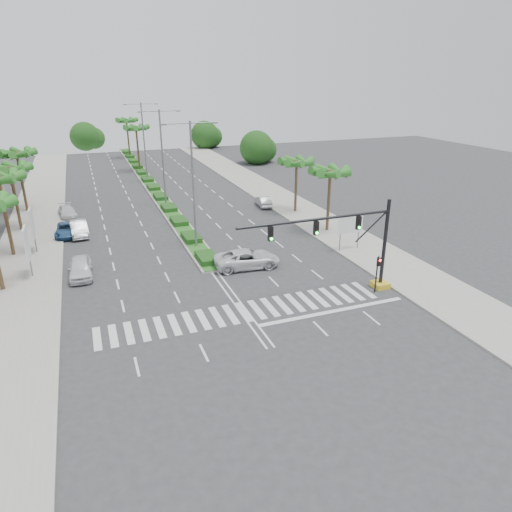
{
  "coord_description": "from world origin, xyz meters",
  "views": [
    {
      "loc": [
        -9.45,
        -27.2,
        15.69
      ],
      "look_at": [
        1.98,
        2.77,
        3.0
      ],
      "focal_mm": 32.0,
      "sensor_mm": 36.0,
      "label": 1
    }
  ],
  "objects": [
    {
      "name": "signal_gantry",
      "position": [
        9.27,
        -0.0,
        3.46
      ],
      "size": [
        12.6,
        1.2,
        7.2
      ],
      "color": "gold",
      "rests_on": "ground"
    },
    {
      "name": "palm_median_b",
      "position": [
        0.0,
        70.0,
        7.17
      ],
      "size": [
        4.57,
        4.68,
        8.05
      ],
      "color": "brown",
      "rests_on": "ground"
    },
    {
      "name": "footpath_right",
      "position": [
        15.2,
        20.0,
        0.07
      ],
      "size": [
        6.0,
        120.0,
        0.15
      ],
      "primitive_type": "cube",
      "color": "gray",
      "rests_on": "ground"
    },
    {
      "name": "car_parked_b",
      "position": [
        -10.61,
        22.06,
        0.78
      ],
      "size": [
        1.94,
        4.82,
        1.56
      ],
      "primitive_type": "imported",
      "rotation": [
        0.0,
        0.0,
        0.06
      ],
      "color": "silver",
      "rests_on": "ground"
    },
    {
      "name": "ground",
      "position": [
        0.0,
        0.0,
        0.0
      ],
      "size": [
        160.0,
        160.0,
        0.0
      ],
      "primitive_type": "plane",
      "color": "#333335",
      "rests_on": "ground"
    },
    {
      "name": "palm_right_near",
      "position": [
        14.5,
        14.0,
        6.2
      ],
      "size": [
        4.57,
        4.68,
        7.05
      ],
      "color": "brown",
      "rests_on": "ground"
    },
    {
      "name": "billboard_far",
      "position": [
        -14.5,
        18.0,
        2.96
      ],
      "size": [
        0.18,
        2.1,
        4.35
      ],
      "color": "slate",
      "rests_on": "ground"
    },
    {
      "name": "median",
      "position": [
        0.0,
        45.0,
        0.1
      ],
      "size": [
        2.2,
        75.0,
        0.2
      ],
      "primitive_type": "cube",
      "color": "gray",
      "rests_on": "ground"
    },
    {
      "name": "car_crossing",
      "position": [
        3.0,
        7.63,
        0.8
      ],
      "size": [
        5.95,
        3.11,
        1.6
      ],
      "primitive_type": "imported",
      "rotation": [
        0.0,
        0.0,
        1.49
      ],
      "color": "silver",
      "rests_on": "ground"
    },
    {
      "name": "palm_median_a",
      "position": [
        0.0,
        55.0,
        7.17
      ],
      "size": [
        4.57,
        4.68,
        8.05
      ],
      "color": "brown",
      "rests_on": "ground"
    },
    {
      "name": "car_parked_c",
      "position": [
        -11.8,
        22.45,
        0.66
      ],
      "size": [
        2.52,
        4.88,
        1.32
      ],
      "primitive_type": "imported",
      "rotation": [
        0.0,
        0.0,
        -0.07
      ],
      "color": "#2A5182",
      "rests_on": "ground"
    },
    {
      "name": "billboard_near",
      "position": [
        -14.5,
        12.0,
        2.96
      ],
      "size": [
        0.18,
        2.1,
        4.35
      ],
      "color": "slate",
      "rests_on": "ground"
    },
    {
      "name": "pedestrian_signal",
      "position": [
        10.6,
        -0.68,
        2.04
      ],
      "size": [
        0.28,
        0.36,
        3.0
      ],
      "color": "black",
      "rests_on": "ground"
    },
    {
      "name": "palm_left_end",
      "position": [
        -16.5,
        34.0,
        6.88
      ],
      "size": [
        4.57,
        4.68,
        7.75
      ],
      "color": "brown",
      "rests_on": "ground"
    },
    {
      "name": "car_parked_a",
      "position": [
        -10.69,
        10.73,
        0.78
      ],
      "size": [
        1.94,
        4.62,
        1.56
      ],
      "primitive_type": "imported",
      "rotation": [
        0.0,
        0.0,
        -0.02
      ],
      "color": "silver",
      "rests_on": "ground"
    },
    {
      "name": "streetlight_far",
      "position": [
        0.0,
        46.0,
        6.81
      ],
      "size": [
        5.1,
        0.25,
        12.0
      ],
      "color": "slate",
      "rests_on": "ground"
    },
    {
      "name": "streetlight_mid",
      "position": [
        0.0,
        30.0,
        6.81
      ],
      "size": [
        5.1,
        0.25,
        12.0
      ],
      "color": "slate",
      "rests_on": "ground"
    },
    {
      "name": "car_parked_d",
      "position": [
        -11.8,
        29.75,
        0.64
      ],
      "size": [
        2.36,
        4.63,
        1.29
      ],
      "primitive_type": "imported",
      "rotation": [
        0.0,
        0.0,
        0.13
      ],
      "color": "silver",
      "rests_on": "ground"
    },
    {
      "name": "median_grass",
      "position": [
        0.0,
        45.0,
        0.22
      ],
      "size": [
        1.8,
        75.0,
        0.04
      ],
      "primitive_type": "cube",
      "color": "#296020",
      "rests_on": "median"
    },
    {
      "name": "footpath_left",
      "position": [
        -15.2,
        20.0,
        0.07
      ],
      "size": [
        6.0,
        120.0,
        0.15
      ],
      "primitive_type": "cube",
      "color": "gray",
      "rests_on": "ground"
    },
    {
      "name": "streetlight_near",
      "position": [
        0.0,
        14.0,
        6.81
      ],
      "size": [
        5.1,
        0.25,
        12.0
      ],
      "color": "slate",
      "rests_on": "ground"
    },
    {
      "name": "direction_sign",
      "position": [
        13.5,
        7.99,
        2.45
      ],
      "size": [
        2.7,
        0.11,
        3.4
      ],
      "color": "slate",
      "rests_on": "ground"
    },
    {
      "name": "palm_left_far",
      "position": [
        -16.5,
        26.0,
        6.5
      ],
      "size": [
        4.57,
        4.68,
        7.35
      ],
      "color": "brown",
      "rests_on": "ground"
    },
    {
      "name": "car_right",
      "position": [
        11.8,
        25.82,
        0.66
      ],
      "size": [
        1.91,
        4.15,
        1.32
      ],
      "primitive_type": "imported",
      "rotation": [
        0.0,
        0.0,
        3.01
      ],
      "color": "#B1B0B5",
      "rests_on": "ground"
    },
    {
      "name": "palm_right_far",
      "position": [
        14.5,
        22.0,
        5.91
      ],
      "size": [
        4.57,
        4.68,
        6.75
      ],
      "color": "brown",
      "rests_on": "ground"
    }
  ]
}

